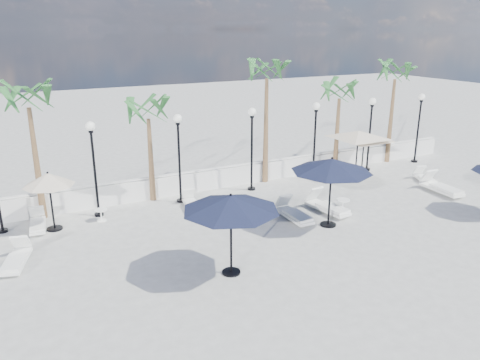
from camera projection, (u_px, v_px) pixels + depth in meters
name	position (u px, v px, depth m)	size (l,w,h in m)	color
ground	(340.00, 243.00, 16.40)	(100.00, 100.00, 0.00)	gray
balustrade	(242.00, 175.00, 22.60)	(26.00, 0.30, 1.01)	silver
lamppost_1	(93.00, 156.00, 18.09)	(0.36, 0.36, 3.84)	black
lamppost_2	(179.00, 146.00, 19.61)	(0.36, 0.36, 3.84)	black
lamppost_3	(252.00, 138.00, 21.14)	(0.36, 0.36, 3.84)	black
lamppost_4	(315.00, 130.00, 22.66)	(0.36, 0.36, 3.84)	black
lamppost_5	(370.00, 124.00, 24.18)	(0.36, 0.36, 3.84)	black
lamppost_6	(419.00, 118.00, 25.70)	(0.36, 0.36, 3.84)	black
palm_0	(28.00, 104.00, 17.27)	(2.60, 2.60, 5.50)	brown
palm_1	(148.00, 115.00, 19.47)	(2.60, 2.60, 4.70)	brown
palm_2	(267.00, 76.00, 21.53)	(2.60, 2.60, 6.10)	brown
palm_3	(339.00, 96.00, 23.76)	(2.60, 2.60, 4.90)	brown
palm_4	(395.00, 77.00, 25.13)	(2.60, 2.60, 5.70)	brown
lounger_0	(16.00, 259.00, 14.83)	(1.07, 1.90, 0.68)	white
lounger_1	(37.00, 223.00, 17.55)	(0.71, 1.74, 0.64)	white
lounger_2	(192.00, 203.00, 19.60)	(0.79, 1.70, 0.61)	white
lounger_3	(327.00, 206.00, 19.15)	(0.95, 2.16, 0.78)	white
lounger_4	(294.00, 213.00, 18.41)	(0.69, 2.01, 0.75)	white
lounger_5	(441.00, 187.00, 21.41)	(0.84, 2.19, 0.81)	white
lounger_6	(425.00, 178.00, 22.94)	(1.06, 1.71, 0.61)	white
side_table_0	(101.00, 214.00, 18.26)	(0.49, 0.49, 0.47)	white
side_table_1	(211.00, 209.00, 18.66)	(0.52, 0.52, 0.50)	white
side_table_2	(343.00, 204.00, 19.15)	(0.56, 0.56, 0.54)	white
parasol_navy_left	(231.00, 203.00, 13.71)	(2.95, 2.95, 2.61)	black
parasol_navy_mid	(332.00, 166.00, 17.19)	(3.03, 3.03, 2.71)	black
parasol_cream_sq_a	(365.00, 134.00, 23.79)	(4.57, 4.57, 2.24)	black
parasol_cream_sq_b	(359.00, 131.00, 23.55)	(4.90, 4.90, 2.46)	black
parasol_cream_small	(48.00, 180.00, 16.97)	(1.85, 1.85, 2.27)	black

